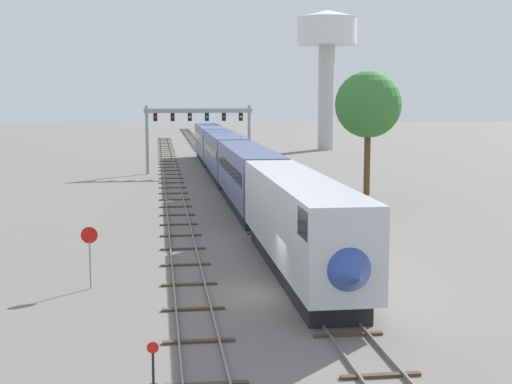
{
  "coord_description": "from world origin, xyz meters",
  "views": [
    {
      "loc": [
        -4.85,
        -31.34,
        8.84
      ],
      "look_at": [
        1.0,
        12.0,
        3.0
      ],
      "focal_mm": 51.32,
      "sensor_mm": 36.0,
      "label": 1
    }
  ],
  "objects": [
    {
      "name": "track_near",
      "position": [
        -3.5,
        40.0,
        0.07
      ],
      "size": [
        2.6,
        160.0,
        0.16
      ],
      "color": "slate",
      "rests_on": "ground"
    },
    {
      "name": "water_tower",
      "position": [
        22.16,
        84.35,
        17.33
      ],
      "size": [
        9.58,
        9.58,
        22.13
      ],
      "color": "beige",
      "rests_on": "ground"
    },
    {
      "name": "ground_plane",
      "position": [
        0.0,
        0.0,
        0.0
      ],
      "size": [
        400.0,
        400.0,
        0.0
      ],
      "primitive_type": "plane",
      "color": "slate"
    },
    {
      "name": "stop_sign",
      "position": [
        -8.0,
        2.04,
        1.87
      ],
      "size": [
        0.76,
        0.08,
        2.88
      ],
      "color": "gray",
      "rests_on": "ground"
    },
    {
      "name": "trackside_tree_left",
      "position": [
        13.46,
        30.98,
        7.93
      ],
      "size": [
        5.83,
        5.83,
        10.89
      ],
      "color": "brown",
      "rests_on": "ground"
    },
    {
      "name": "signal_gantry",
      "position": [
        -0.25,
        51.09,
        5.65
      ],
      "size": [
        12.1,
        0.49,
        7.64
      ],
      "color": "#999BA0",
      "rests_on": "ground"
    },
    {
      "name": "track_main",
      "position": [
        2.0,
        60.0,
        0.07
      ],
      "size": [
        2.6,
        200.0,
        0.16
      ],
      "color": "slate",
      "rests_on": "ground"
    },
    {
      "name": "switch_stand",
      "position": [
        -5.1,
        -9.92,
        0.52
      ],
      "size": [
        0.36,
        0.24,
        1.46
      ],
      "color": "black",
      "rests_on": "ground"
    },
    {
      "name": "passenger_train",
      "position": [
        2.0,
        34.37,
        2.6
      ],
      "size": [
        3.04,
        81.63,
        4.8
      ],
      "color": "silver",
      "rests_on": "ground"
    }
  ]
}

